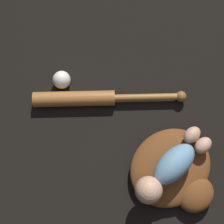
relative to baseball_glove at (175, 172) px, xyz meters
name	(u,v)px	position (x,y,z in m)	size (l,w,h in m)	color
ground_plane	(183,176)	(-0.03, 0.03, -0.04)	(6.00, 6.00, 0.00)	black
baseball_glove	(175,172)	(0.00, 0.00, 0.00)	(0.37, 0.37, 0.07)	brown
baby_figure	(170,169)	(0.03, -0.01, 0.08)	(0.34, 0.18, 0.10)	#6693B2
baseball_bat	(90,99)	(0.15, -0.39, -0.01)	(0.55, 0.30, 0.06)	#9E602D
baseball	(62,80)	(0.21, -0.51, 0.00)	(0.07, 0.07, 0.07)	white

